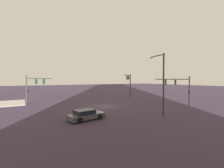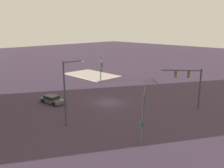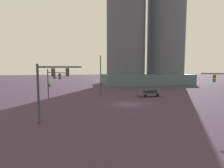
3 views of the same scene
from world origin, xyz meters
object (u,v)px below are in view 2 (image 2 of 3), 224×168
streetlamp_curved_arm (67,88)px  sedan_car_approaching (52,100)px  traffic_signal_near_corner (191,80)px  traffic_signal_opposite_side (143,107)px  traffic_signal_cross_street (101,66)px

streetlamp_curved_arm → sedan_car_approaching: 10.66m
traffic_signal_near_corner → traffic_signal_opposite_side: size_ratio=1.13×
traffic_signal_opposite_side → sedan_car_approaching: 18.40m
traffic_signal_near_corner → traffic_signal_cross_street: traffic_signal_near_corner is taller
streetlamp_curved_arm → traffic_signal_near_corner: bearing=-15.9°
streetlamp_curved_arm → sedan_car_approaching: (9.26, -3.21, -4.19)m
traffic_signal_opposite_side → streetlamp_curved_arm: size_ratio=0.67×
streetlamp_curved_arm → traffic_signal_opposite_side: bearing=-59.4°
traffic_signal_opposite_side → traffic_signal_cross_street: bearing=21.3°
traffic_signal_near_corner → streetlamp_curved_arm: (7.39, 16.67, 0.47)m
traffic_signal_opposite_side → sedan_car_approaching: (18.13, 0.47, -3.10)m
streetlamp_curved_arm → sedan_car_approaching: streetlamp_curved_arm is taller
traffic_signal_cross_street → sedan_car_approaching: (-4.72, 14.84, -3.16)m
traffic_signal_cross_street → sedan_car_approaching: size_ratio=1.26×
traffic_signal_near_corner → traffic_signal_opposite_side: bearing=56.8°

